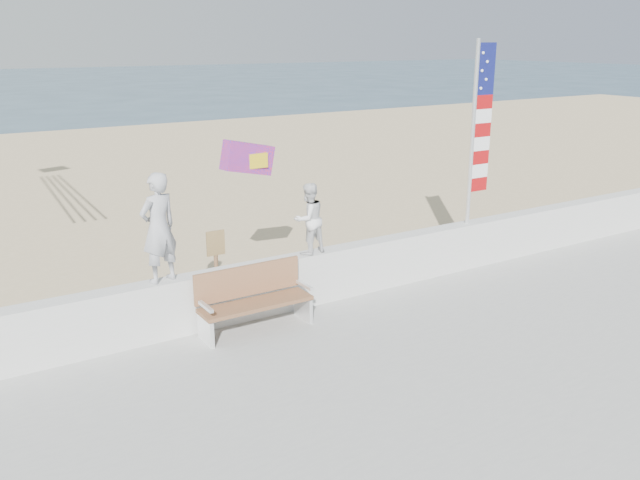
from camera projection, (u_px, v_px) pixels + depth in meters
The scene contains 9 objects.
ground at pixel (373, 358), 10.11m from camera, with size 220.00×220.00×0.00m, color #2D485A.
sand at pixel (165, 222), 17.40m from camera, with size 90.00×40.00×0.08m, color #C8B085.
seawall at pixel (304, 279), 11.55m from camera, with size 30.00×0.35×0.90m, color silver.
adult at pixel (159, 228), 9.92m from camera, with size 0.61×0.40×1.66m, color #A2A3A8.
child at pixel (309, 219), 11.30m from camera, with size 0.59×0.46×1.21m, color silver.
bench at pixel (253, 298), 10.55m from camera, with size 1.80×0.57×1.00m.
flag at pixel (478, 125), 12.85m from camera, with size 0.50×0.08×3.50m.
parafoil_kite at pixel (249, 158), 12.08m from camera, with size 1.07×0.40×0.72m.
sign at pixel (216, 265), 11.30m from camera, with size 0.32×0.07×1.46m.
Camera 1 is at (-5.55, -7.35, 4.58)m, focal length 38.00 mm.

